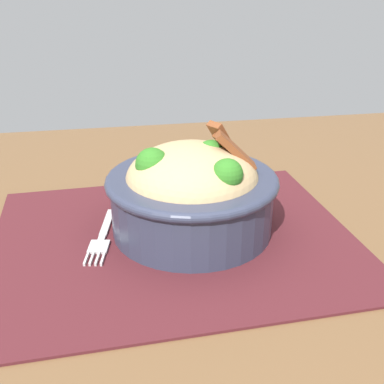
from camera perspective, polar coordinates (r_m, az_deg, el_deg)
table at (r=0.60m, az=-1.99°, el=-10.43°), size 1.38×0.94×0.76m
placemat at (r=0.57m, az=-1.86°, el=-5.53°), size 0.43×0.35×0.00m
bowl at (r=0.56m, az=0.03°, el=0.18°), size 0.20×0.20×0.13m
fork at (r=0.57m, az=-10.70°, el=-5.39°), size 0.04×0.13×0.00m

